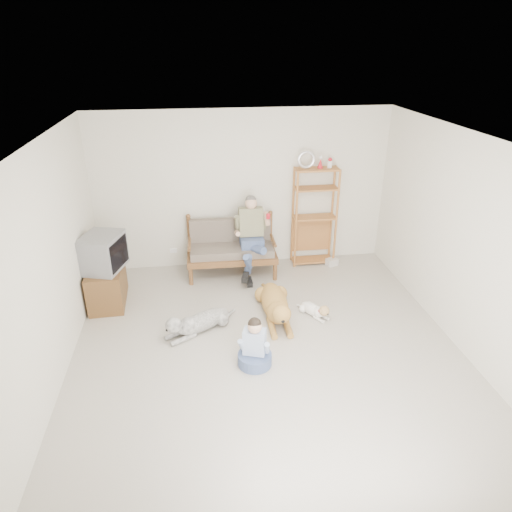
{
  "coord_description": "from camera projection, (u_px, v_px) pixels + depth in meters",
  "views": [
    {
      "loc": [
        -0.82,
        -4.7,
        3.68
      ],
      "look_at": [
        -0.02,
        1.0,
        0.93
      ],
      "focal_mm": 32.0,
      "sensor_mm": 36.0,
      "label": 1
    }
  ],
  "objects": [
    {
      "name": "man",
      "position": [
        251.0,
        243.0,
        7.52
      ],
      "size": [
        0.53,
        0.75,
        1.22
      ],
      "color": "slate",
      "rests_on": "loveseat"
    },
    {
      "name": "wall_right",
      "position": [
        469.0,
        248.0,
        5.62
      ],
      "size": [
        0.0,
        5.5,
        5.5
      ],
      "primitive_type": "plane",
      "rotation": [
        1.57,
        0.0,
        -1.57
      ],
      "color": "beige",
      "rests_on": "ground"
    },
    {
      "name": "loveseat",
      "position": [
        231.0,
        247.0,
        7.75
      ],
      "size": [
        1.51,
        0.73,
        0.95
      ],
      "rotation": [
        0.0,
        0.0,
        -0.02
      ],
      "color": "brown",
      "rests_on": "ground"
    },
    {
      "name": "golden_retriever",
      "position": [
        276.0,
        305.0,
        6.61
      ],
      "size": [
        0.39,
        1.53,
        0.46
      ],
      "rotation": [
        0.0,
        0.0,
        -0.01
      ],
      "color": "#A77F39",
      "rests_on": "ground"
    },
    {
      "name": "wall_left",
      "position": [
        45.0,
        274.0,
        4.99
      ],
      "size": [
        0.0,
        5.5,
        5.5
      ],
      "primitive_type": "plane",
      "rotation": [
        1.57,
        0.0,
        1.57
      ],
      "color": "beige",
      "rests_on": "ground"
    },
    {
      "name": "tv_stand",
      "position": [
        107.0,
        285.0,
        6.93
      ],
      "size": [
        0.54,
        0.92,
        0.6
      ],
      "rotation": [
        0.0,
        0.0,
        0.04
      ],
      "color": "brown",
      "rests_on": "ground"
    },
    {
      "name": "wall_back",
      "position": [
        243.0,
        190.0,
        7.76
      ],
      "size": [
        5.0,
        0.0,
        5.0
      ],
      "primitive_type": "plane",
      "rotation": [
        1.57,
        0.0,
        0.0
      ],
      "color": "beige",
      "rests_on": "ground"
    },
    {
      "name": "shaggy_dog",
      "position": [
        197.0,
        323.0,
        6.28
      ],
      "size": [
        1.05,
        0.73,
        0.36
      ],
      "rotation": [
        0.0,
        0.0,
        -1.03
      ],
      "color": "white",
      "rests_on": "ground"
    },
    {
      "name": "floor",
      "position": [
        268.0,
        354.0,
        5.88
      ],
      "size": [
        5.5,
        5.5,
        0.0
      ],
      "primitive_type": "plane",
      "color": "beige",
      "rests_on": "ground"
    },
    {
      "name": "wall_outlet",
      "position": [
        173.0,
        251.0,
        8.04
      ],
      "size": [
        0.12,
        0.02,
        0.08
      ],
      "primitive_type": "cube",
      "color": "white",
      "rests_on": "ground"
    },
    {
      "name": "crt_tv",
      "position": [
        103.0,
        252.0,
        6.64
      ],
      "size": [
        0.67,
        0.76,
        0.53
      ],
      "rotation": [
        0.0,
        0.0,
        -0.3
      ],
      "color": "slate",
      "rests_on": "tv_stand"
    },
    {
      "name": "book_stack",
      "position": [
        332.0,
        262.0,
        8.17
      ],
      "size": [
        0.23,
        0.2,
        0.12
      ],
      "primitive_type": "cube",
      "rotation": [
        0.0,
        0.0,
        0.33
      ],
      "color": "white",
      "rests_on": "ground"
    },
    {
      "name": "terrier",
      "position": [
        316.0,
        310.0,
        6.65
      ],
      "size": [
        0.4,
        0.56,
        0.24
      ],
      "rotation": [
        0.0,
        0.0,
        0.55
      ],
      "color": "white",
      "rests_on": "ground"
    },
    {
      "name": "etagere",
      "position": [
        314.0,
        216.0,
        7.93
      ],
      "size": [
        0.77,
        0.34,
        2.04
      ],
      "color": "#A56A33",
      "rests_on": "ground"
    },
    {
      "name": "ceiling",
      "position": [
        271.0,
        143.0,
        4.72
      ],
      "size": [
        5.5,
        5.5,
        0.0
      ],
      "primitive_type": "plane",
      "rotation": [
        3.14,
        0.0,
        0.0
      ],
      "color": "white",
      "rests_on": "ground"
    },
    {
      "name": "child",
      "position": [
        255.0,
        348.0,
        5.61
      ],
      "size": [
        0.42,
        0.42,
        0.67
      ],
      "rotation": [
        0.0,
        0.0,
        -0.33
      ],
      "color": "slate",
      "rests_on": "ground"
    },
    {
      "name": "wall_front",
      "position": [
        343.0,
        451.0,
        2.84
      ],
      "size": [
        5.0,
        0.0,
        5.0
      ],
      "primitive_type": "plane",
      "rotation": [
        -1.57,
        0.0,
        0.0
      ],
      "color": "beige",
      "rests_on": "ground"
    }
  ]
}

